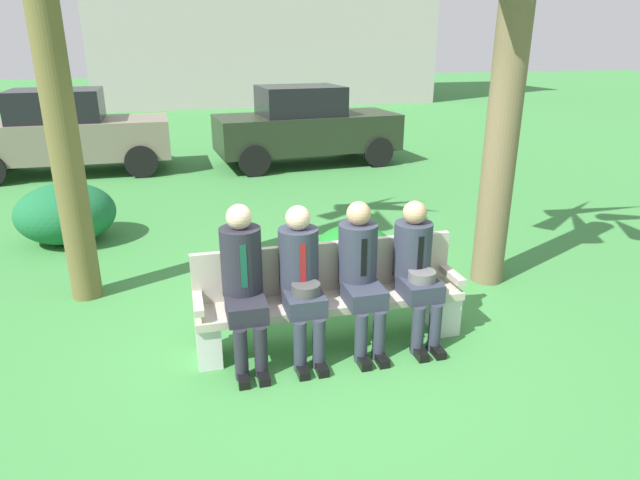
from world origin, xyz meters
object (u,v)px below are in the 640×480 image
park_bench (330,296)px  parked_car_far (306,126)px  seated_man_centerright (361,269)px  seated_man_centerleft (301,275)px  shrub_mid_lawn (354,251)px  parked_car_near (67,132)px  seated_man_leftmost (243,278)px  seated_man_rightmost (416,265)px  shrub_near_bench (66,213)px

park_bench → parked_car_far: size_ratio=0.59×
seated_man_centerright → seated_man_centerleft: bearing=-179.4°
shrub_mid_lawn → parked_car_near: size_ratio=0.24×
shrub_mid_lawn → parked_car_near: (-3.99, 6.43, 0.55)m
seated_man_leftmost → parked_car_far: 7.92m
park_bench → shrub_mid_lawn: 1.54m
seated_man_rightmost → shrub_near_bench: seated_man_rightmost is taller
park_bench → parked_car_far: parked_car_far is taller
park_bench → seated_man_centerleft: 0.43m
park_bench → seated_man_leftmost: seated_man_leftmost is taller
seated_man_centerleft → seated_man_rightmost: size_ratio=1.03×
parked_car_near → parked_car_far: size_ratio=0.98×
seated_man_centerright → parked_car_near: parked_car_near is taller
seated_man_leftmost → seated_man_centerleft: seated_man_leftmost is taller
seated_man_centerleft → seated_man_rightmost: seated_man_centerleft is taller
park_bench → shrub_near_bench: bearing=128.5°
seated_man_centerright → shrub_mid_lawn: size_ratio=1.40×
seated_man_centerright → parked_car_far: (1.31, 7.58, 0.11)m
park_bench → parked_car_near: size_ratio=0.60×
seated_man_centerright → shrub_near_bench: 4.63m
seated_man_leftmost → seated_man_centerright: 1.01m
seated_man_centerleft → seated_man_centerright: seated_man_centerleft is taller
park_bench → shrub_mid_lawn: (0.67, 1.38, -0.15)m
seated_man_leftmost → parked_car_far: parked_car_far is taller
shrub_mid_lawn → parked_car_near: parked_car_near is taller
seated_man_leftmost → shrub_near_bench: bearing=118.8°
seated_man_centerright → seated_man_rightmost: (0.52, -0.01, -0.02)m
park_bench → shrub_mid_lawn: size_ratio=2.54×
park_bench → seated_man_centerright: 0.40m
seated_man_leftmost → park_bench: bearing=9.2°
park_bench → seated_man_leftmost: bearing=-170.8°
shrub_mid_lawn → park_bench: bearing=-116.1°
parked_car_near → shrub_mid_lawn: bearing=-58.2°
seated_man_rightmost → parked_car_far: bearing=84.1°
shrub_mid_lawn → parked_car_far: size_ratio=0.23×
seated_man_leftmost → shrub_near_bench: (-1.95, 3.54, -0.35)m
parked_car_far → seated_man_centerleft: bearing=-103.6°
seated_man_centerleft → seated_man_centerright: (0.53, 0.01, 0.00)m
shrub_mid_lawn → parked_car_far: bearing=81.8°
park_bench → seated_man_centerright: (0.24, -0.13, 0.29)m
park_bench → seated_man_centerright: seated_man_centerright is taller
parked_car_far → parked_car_near: bearing=175.8°
seated_man_rightmost → shrub_mid_lawn: seated_man_rightmost is taller
seated_man_rightmost → park_bench: bearing=169.6°
seated_man_leftmost → parked_car_near: size_ratio=0.35×
park_bench → seated_man_centerleft: seated_man_centerleft is taller
seated_man_centerright → seated_man_rightmost: bearing=-1.0°
seated_man_leftmost → parked_car_far: bearing=73.0°
parked_car_far → seated_man_rightmost: bearing=-95.9°
parked_car_near → seated_man_rightmost: bearing=-62.9°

